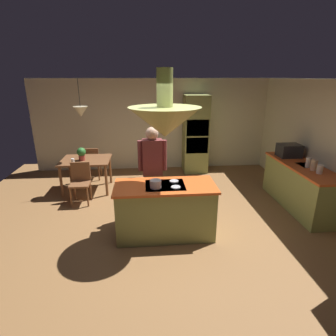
{
  "coord_description": "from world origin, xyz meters",
  "views": [
    {
      "loc": [
        -0.31,
        -4.26,
        2.59
      ],
      "look_at": [
        0.1,
        0.4,
        1.0
      ],
      "focal_mm": 28.81,
      "sensor_mm": 36.0,
      "label": 1
    }
  ],
  "objects": [
    {
      "name": "canister_flour",
      "position": [
        2.84,
        0.1,
        1.0
      ],
      "size": [
        0.1,
        0.1,
        0.17
      ],
      "primitive_type": "cylinder",
      "color": "silver",
      "rests_on": "counter_run_right"
    },
    {
      "name": "chair_by_back_wall",
      "position": [
        -1.7,
        2.57,
        0.5
      ],
      "size": [
        0.4,
        0.4,
        0.87
      ],
      "rotation": [
        0.0,
        0.0,
        3.14
      ],
      "color": "brown",
      "rests_on": "ground"
    },
    {
      "name": "chair_facing_island",
      "position": [
        -1.7,
        1.23,
        0.5
      ],
      "size": [
        0.4,
        0.4,
        0.87
      ],
      "color": "brown",
      "rests_on": "ground"
    },
    {
      "name": "person_at_island",
      "position": [
        -0.18,
        0.45,
        1.01
      ],
      "size": [
        0.53,
        0.23,
        1.75
      ],
      "color": "tan",
      "rests_on": "ground"
    },
    {
      "name": "canister_tea",
      "position": [
        2.84,
        0.46,
        1.01
      ],
      "size": [
        0.1,
        0.1,
        0.19
      ],
      "primitive_type": "cylinder",
      "color": "silver",
      "rests_on": "counter_run_right"
    },
    {
      "name": "cup_on_table",
      "position": [
        -1.93,
        1.67,
        0.81
      ],
      "size": [
        0.07,
        0.07,
        0.09
      ],
      "primitive_type": "cylinder",
      "color": "white",
      "rests_on": "dining_table"
    },
    {
      "name": "wall_right",
      "position": [
        3.25,
        0.4,
        1.27
      ],
      "size": [
        0.1,
        7.2,
        2.55
      ],
      "primitive_type": "cube",
      "color": "beige",
      "rests_on": "ground"
    },
    {
      "name": "ground",
      "position": [
        0.0,
        0.0,
        0.0
      ],
      "size": [
        8.16,
        8.16,
        0.0
      ],
      "primitive_type": "plane",
      "color": "olive"
    },
    {
      "name": "range_hood",
      "position": [
        0.0,
        -0.2,
        1.97
      ],
      "size": [
        1.1,
        1.1,
        1.0
      ],
      "color": "#8C934C"
    },
    {
      "name": "microwave_on_counter",
      "position": [
        2.84,
        1.2,
        1.05
      ],
      "size": [
        0.46,
        0.36,
        0.28
      ],
      "primitive_type": "cube",
      "color": "#232326",
      "rests_on": "counter_run_right"
    },
    {
      "name": "counter_run_right",
      "position": [
        2.84,
        0.6,
        0.47
      ],
      "size": [
        0.73,
        2.05,
        0.91
      ],
      "color": "#8C934C",
      "rests_on": "ground"
    },
    {
      "name": "pendant_light_over_table",
      "position": [
        -1.7,
        1.9,
        1.86
      ],
      "size": [
        0.32,
        0.32,
        0.82
      ],
      "color": "beige"
    },
    {
      "name": "wall_back",
      "position": [
        0.0,
        3.45,
        1.27
      ],
      "size": [
        6.8,
        0.1,
        2.55
      ],
      "primitive_type": "cube",
      "color": "beige",
      "rests_on": "ground"
    },
    {
      "name": "potted_plant_on_table",
      "position": [
        -1.76,
        1.83,
        0.93
      ],
      "size": [
        0.2,
        0.2,
        0.3
      ],
      "color": "#99382D",
      "rests_on": "dining_table"
    },
    {
      "name": "kitchen_island",
      "position": [
        0.0,
        -0.2,
        0.46
      ],
      "size": [
        1.66,
        0.77,
        0.93
      ],
      "color": "#8C934C",
      "rests_on": "ground"
    },
    {
      "name": "canister_sugar",
      "position": [
        2.84,
        0.28,
        1.01
      ],
      "size": [
        0.12,
        0.12,
        0.2
      ],
      "primitive_type": "cylinder",
      "color": "#E0B78C",
      "rests_on": "counter_run_right"
    },
    {
      "name": "oven_tower",
      "position": [
        1.1,
        3.04,
        1.07
      ],
      "size": [
        0.66,
        0.62,
        2.13
      ],
      "color": "#8C934C",
      "rests_on": "ground"
    },
    {
      "name": "cooking_pot_on_cooktop",
      "position": [
        -0.16,
        -0.33,
        0.99
      ],
      "size": [
        0.18,
        0.18,
        0.12
      ],
      "primitive_type": "cylinder",
      "color": "#B2B2B7",
      "rests_on": "kitchen_island"
    },
    {
      "name": "dining_table",
      "position": [
        -1.7,
        1.9,
        0.66
      ],
      "size": [
        1.11,
        0.91,
        0.76
      ],
      "color": "brown",
      "rests_on": "ground"
    }
  ]
}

